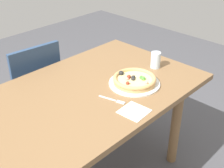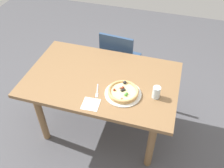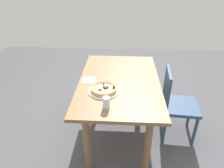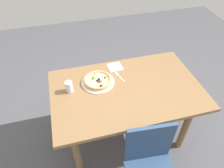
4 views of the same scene
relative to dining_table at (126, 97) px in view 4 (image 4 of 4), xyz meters
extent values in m
plane|color=#4C4C51|center=(0.00, 0.00, -0.64)|extent=(6.00, 6.00, 0.00)
cube|color=olive|center=(0.00, 0.00, 0.09)|extent=(1.40, 0.88, 0.04)
cylinder|color=olive|center=(-0.55, -0.30, -0.28)|extent=(0.07, 0.07, 0.71)
cylinder|color=olive|center=(0.55, -0.30, -0.28)|extent=(0.07, 0.07, 0.71)
cylinder|color=olive|center=(-0.55, 0.30, -0.28)|extent=(0.07, 0.07, 0.71)
cylinder|color=olive|center=(0.55, 0.30, -0.28)|extent=(0.07, 0.07, 0.71)
cylinder|color=navy|center=(0.18, -0.57, -0.44)|extent=(0.04, 0.04, 0.41)
cube|color=navy|center=(0.02, -0.54, 0.02)|extent=(0.38, 0.06, 0.42)
cylinder|color=silver|center=(-0.24, 0.15, 0.11)|extent=(0.32, 0.32, 0.01)
cylinder|color=tan|center=(-0.24, 0.15, 0.13)|extent=(0.26, 0.26, 0.02)
cylinder|color=beige|center=(-0.24, 0.15, 0.14)|extent=(0.23, 0.23, 0.01)
torus|color=tan|center=(-0.24, 0.15, 0.15)|extent=(0.26, 0.26, 0.02)
sphere|color=#262626|center=(-0.23, 0.05, 0.15)|extent=(0.03, 0.03, 0.03)
sphere|color=#E58C7F|center=(-0.21, 0.12, 0.15)|extent=(0.02, 0.02, 0.02)
sphere|color=#4C9E38|center=(-0.28, 0.17, 0.15)|extent=(0.02, 0.02, 0.02)
sphere|color=maroon|center=(-0.23, 0.11, 0.15)|extent=(0.03, 0.03, 0.03)
sphere|color=#4C9E38|center=(-0.27, 0.19, 0.15)|extent=(0.03, 0.03, 0.03)
sphere|color=maroon|center=(-0.17, 0.16, 0.15)|extent=(0.02, 0.02, 0.02)
sphere|color=#262626|center=(-0.23, 0.15, 0.15)|extent=(0.03, 0.03, 0.03)
sphere|color=#262626|center=(-0.25, 0.14, 0.15)|extent=(0.02, 0.02, 0.02)
sphere|color=#E58C7F|center=(-0.25, 0.24, 0.15)|extent=(0.02, 0.02, 0.02)
cube|color=silver|center=(-0.01, 0.15, 0.11)|extent=(0.04, 0.11, 0.00)
cube|color=silver|center=(-0.03, 0.23, 0.11)|extent=(0.03, 0.05, 0.00)
cylinder|color=silver|center=(-0.51, 0.10, 0.16)|extent=(0.07, 0.07, 0.11)
cube|color=white|center=(-0.02, 0.34, 0.11)|extent=(0.15, 0.15, 0.00)
camera|label=1|loc=(1.00, 1.16, 1.03)|focal=47.97mm
camera|label=2|loc=(-0.56, 1.57, 1.58)|focal=38.75mm
camera|label=3|loc=(-2.02, -0.03, 1.23)|focal=33.50mm
camera|label=4|loc=(-0.49, -1.30, 1.47)|focal=33.38mm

